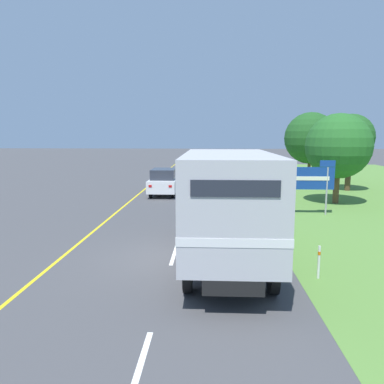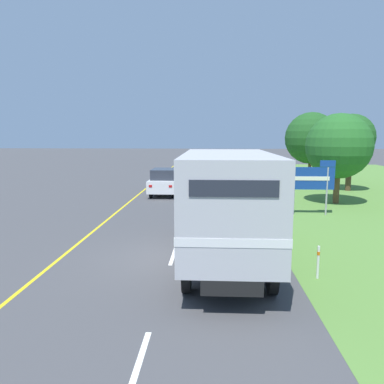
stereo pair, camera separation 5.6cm
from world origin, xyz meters
name	(u,v)px [view 1 (the left image)]	position (x,y,z in m)	size (l,w,h in m)	color
ground_plane	(173,257)	(0.00, 0.00, 0.00)	(200.00, 200.00, 0.00)	#444447
edge_line_yellow	(134,198)	(-3.70, 11.79, 0.00)	(0.12, 57.36, 0.01)	yellow
centre_dash_nearest	(138,372)	(0.00, -6.07, 0.00)	(0.12, 2.60, 0.01)	white
centre_dash_near	(175,252)	(0.00, 0.53, 0.00)	(0.12, 2.60, 0.01)	white
centre_dash_mid_a	(187,213)	(0.00, 7.13, 0.00)	(0.12, 2.60, 0.01)	white
centre_dash_mid_b	(193,193)	(0.00, 13.73, 0.00)	(0.12, 2.60, 0.01)	white
centre_dash_far	(196,182)	(0.00, 20.33, 0.00)	(0.12, 2.60, 0.01)	white
centre_dash_farthest	(199,174)	(0.00, 26.93, 0.00)	(0.12, 2.60, 0.01)	white
horse_trailer_truck	(227,201)	(1.74, -0.27, 1.96)	(2.55, 8.19, 3.50)	black
lead_car_white	(164,182)	(-1.91, 13.07, 0.91)	(1.80, 4.07, 1.77)	black
highway_sign	(312,180)	(6.31, 7.05, 1.80)	(2.34, 0.09, 2.77)	#9E9EA3
roadside_tree_near	(339,146)	(8.66, 10.42, 3.37)	(3.79, 3.79, 5.28)	brown
roadside_tree_mid	(350,138)	(11.22, 15.69, 3.83)	(3.33, 3.33, 5.52)	#4C3823
roadside_tree_far	(310,138)	(9.80, 21.08, 3.75)	(4.42, 4.42, 5.96)	brown
delineator_post	(319,261)	(4.28, -1.62, 0.51)	(0.08, 0.08, 0.95)	white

